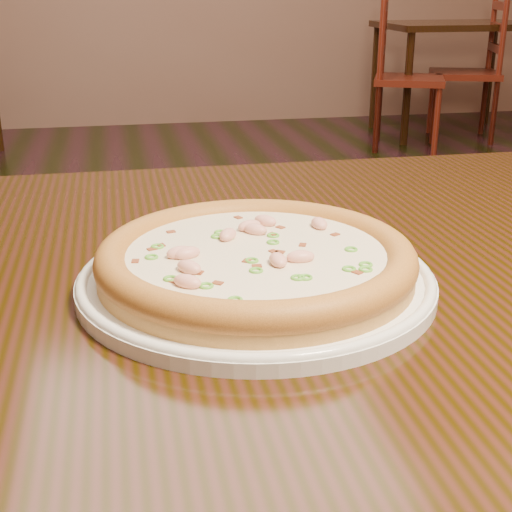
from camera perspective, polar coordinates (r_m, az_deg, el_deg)
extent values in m
cube|color=black|center=(0.71, 8.69, -1.65)|extent=(1.20, 0.80, 0.04)
cylinder|color=white|center=(0.63, 0.00, -2.04)|extent=(0.31, 0.31, 0.01)
torus|color=white|center=(0.63, 0.00, -1.53)|extent=(0.31, 0.31, 0.01)
cylinder|color=#BC8146|center=(0.62, 0.00, -0.77)|extent=(0.28, 0.28, 0.02)
torus|color=#C17931|center=(0.62, 0.00, 0.00)|extent=(0.28, 0.28, 0.03)
cylinder|color=beige|center=(0.62, 0.00, 0.22)|extent=(0.23, 0.23, 0.00)
ellipsoid|color=#F2B29E|center=(0.66, -0.06, 2.14)|extent=(0.03, 0.03, 0.01)
ellipsoid|color=#F2B29E|center=(0.69, 0.76, 2.84)|extent=(0.03, 0.03, 0.01)
ellipsoid|color=#F2B29E|center=(0.61, -6.11, 0.28)|extent=(0.03, 0.02, 0.01)
ellipsoid|color=#F2B29E|center=(0.60, 3.58, -0.06)|extent=(0.02, 0.01, 0.01)
ellipsoid|color=#F2B29E|center=(0.65, -2.27, 1.71)|extent=(0.02, 0.03, 0.01)
ellipsoid|color=#F2B29E|center=(0.67, -0.53, 2.43)|extent=(0.03, 0.02, 0.01)
ellipsoid|color=#F2B29E|center=(0.58, -5.37, -0.90)|extent=(0.03, 0.03, 0.01)
ellipsoid|color=#F2B29E|center=(0.61, -5.54, 0.23)|extent=(0.03, 0.02, 0.01)
ellipsoid|color=#F2B29E|center=(0.68, 5.08, 2.60)|extent=(0.02, 0.02, 0.01)
ellipsoid|color=#F2B29E|center=(0.55, -5.51, -2.05)|extent=(0.03, 0.03, 0.01)
ellipsoid|color=#F2B29E|center=(0.59, 1.77, -0.32)|extent=(0.01, 0.02, 0.01)
cube|color=maroon|center=(0.66, 6.34, 1.65)|extent=(0.01, 0.01, 0.00)
cube|color=maroon|center=(0.60, -0.76, -0.46)|extent=(0.01, 0.01, 0.00)
cube|color=maroon|center=(0.63, -8.32, 0.48)|extent=(0.01, 0.01, 0.00)
cube|color=maroon|center=(0.58, 8.09, -1.39)|extent=(0.01, 0.01, 0.00)
cube|color=maroon|center=(0.60, -9.63, -0.48)|extent=(0.01, 0.01, 0.00)
cube|color=maroon|center=(0.67, -0.51, 1.98)|extent=(0.01, 0.01, 0.00)
cube|color=maroon|center=(0.62, 1.93, 0.25)|extent=(0.01, 0.01, 0.00)
cube|color=maroon|center=(0.63, 3.75, 0.82)|extent=(0.01, 0.01, 0.00)
cube|color=maroon|center=(0.62, 1.41, 0.29)|extent=(0.01, 0.01, 0.00)
cube|color=maroon|center=(0.64, -7.59, 0.79)|extent=(0.01, 0.01, 0.00)
cube|color=maroon|center=(0.68, 1.96, 2.24)|extent=(0.01, 0.01, 0.00)
cube|color=maroon|center=(0.71, -1.44, 3.03)|extent=(0.01, 0.01, 0.00)
cube|color=maroon|center=(0.58, 0.07, -0.88)|extent=(0.01, 0.01, 0.00)
cube|color=maroon|center=(0.66, 1.36, 1.70)|extent=(0.01, 0.01, 0.00)
cube|color=maroon|center=(0.57, -4.58, -1.42)|extent=(0.01, 0.01, 0.00)
cube|color=maroon|center=(0.56, -6.56, -2.11)|extent=(0.01, 0.01, 0.00)
cube|color=maroon|center=(0.55, -3.07, -2.25)|extent=(0.01, 0.01, 0.00)
cube|color=maroon|center=(0.67, -6.82, 1.87)|extent=(0.01, 0.01, 0.00)
torus|color=#57AC2F|center=(0.52, -1.69, -3.54)|extent=(0.01, 0.01, 0.00)
torus|color=#57AC2F|center=(0.58, 8.76, -1.07)|extent=(0.02, 0.02, 0.00)
torus|color=#57AC2F|center=(0.64, 1.37, 1.10)|extent=(0.02, 0.02, 0.00)
torus|color=#57AC2F|center=(0.61, -8.36, -0.09)|extent=(0.02, 0.02, 0.00)
torus|color=#57AC2F|center=(0.57, 0.00, -1.18)|extent=(0.02, 0.02, 0.00)
torus|color=#57AC2F|center=(0.58, 7.46, -1.04)|extent=(0.02, 0.02, 0.00)
torus|color=#57AC2F|center=(0.66, -2.88, 1.89)|extent=(0.01, 0.01, 0.00)
torus|color=#57AC2F|center=(0.65, -2.26, 1.45)|extent=(0.02, 0.02, 0.00)
torus|color=#57AC2F|center=(0.56, -6.86, -1.83)|extent=(0.01, 0.01, 0.00)
torus|color=#57AC2F|center=(0.71, 0.55, 3.10)|extent=(0.02, 0.02, 0.00)
torus|color=#57AC2F|center=(0.55, -4.01, -2.41)|extent=(0.01, 0.01, 0.00)
torus|color=#57AC2F|center=(0.65, 1.38, 1.65)|extent=(0.02, 0.02, 0.00)
torus|color=#57AC2F|center=(0.65, -3.14, 1.56)|extent=(0.01, 0.01, 0.00)
torus|color=#57AC2F|center=(0.63, -7.90, 0.74)|extent=(0.02, 0.02, 0.00)
torus|color=#57AC2F|center=(0.59, -0.34, -0.38)|extent=(0.02, 0.02, 0.00)
torus|color=#57AC2F|center=(0.56, 3.37, -1.75)|extent=(0.01, 0.01, 0.00)
torus|color=#57AC2F|center=(0.56, 3.96, -1.73)|extent=(0.02, 0.02, 0.00)
torus|color=#57AC2F|center=(0.59, 8.77, -0.69)|extent=(0.01, 0.01, 0.00)
torus|color=#57AC2F|center=(0.63, 7.61, 0.52)|extent=(0.01, 0.01, 0.00)
cube|color=black|center=(5.22, 15.78, 17.34)|extent=(1.00, 0.70, 0.04)
cylinder|color=black|center=(4.79, 12.01, 12.87)|extent=(0.05, 0.05, 0.71)
cylinder|color=black|center=(5.35, 9.48, 13.85)|extent=(0.05, 0.05, 0.71)
cylinder|color=black|center=(5.72, 18.20, 13.57)|extent=(0.05, 0.05, 0.71)
cube|color=#621A0B|center=(4.68, 12.15, 13.60)|extent=(0.55, 0.55, 0.04)
cylinder|color=#621A0B|center=(4.54, 14.24, 10.34)|extent=(0.04, 0.04, 0.41)
cylinder|color=#621A0B|center=(4.90, 14.08, 11.09)|extent=(0.04, 0.04, 0.41)
cylinder|color=#621A0B|center=(4.54, 9.63, 10.67)|extent=(0.04, 0.04, 0.41)
cylinder|color=#621A0B|center=(4.89, 9.80, 11.40)|extent=(0.04, 0.04, 0.41)
cylinder|color=#621A0B|center=(4.50, 9.85, 14.05)|extent=(0.04, 0.04, 0.95)
cylinder|color=#621A0B|center=(4.86, 10.00, 14.54)|extent=(0.04, 0.04, 0.95)
cube|color=#621A0B|center=(4.67, 10.02, 15.82)|extent=(0.17, 0.34, 0.05)
cube|color=#621A0B|center=(4.66, 10.13, 17.41)|extent=(0.17, 0.34, 0.05)
cube|color=#621A0B|center=(4.65, 10.24, 19.01)|extent=(0.17, 0.34, 0.05)
cube|color=#621A0B|center=(5.07, 16.36, 13.78)|extent=(0.53, 0.53, 0.04)
cylinder|color=#621A0B|center=(5.25, 13.83, 11.76)|extent=(0.04, 0.04, 0.41)
cylinder|color=#621A0B|center=(4.90, 14.30, 11.08)|extent=(0.04, 0.04, 0.41)
cylinder|color=#621A0B|center=(5.31, 17.75, 11.47)|extent=(0.04, 0.04, 0.41)
cylinder|color=#621A0B|center=(4.96, 18.49, 10.77)|extent=(0.04, 0.04, 0.41)
cylinder|color=#621A0B|center=(5.28, 18.09, 14.35)|extent=(0.04, 0.04, 0.95)
cylinder|color=#621A0B|center=(4.93, 18.86, 13.85)|extent=(0.04, 0.04, 0.95)
cube|color=#621A0B|center=(5.09, 18.63, 15.50)|extent=(0.14, 0.35, 0.05)
cube|color=#621A0B|center=(5.08, 18.80, 16.95)|extent=(0.14, 0.35, 0.05)
cube|color=#621A0B|center=(5.08, 18.98, 18.40)|extent=(0.14, 0.35, 0.05)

